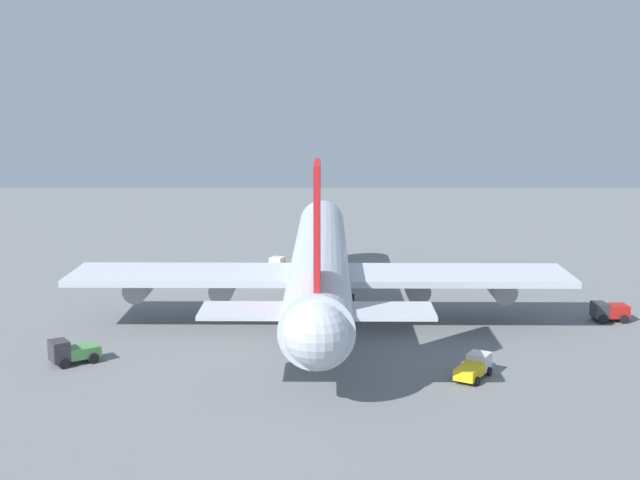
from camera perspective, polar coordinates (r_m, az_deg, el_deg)
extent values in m
plane|color=slate|center=(98.66, 0.00, -5.10)|extent=(255.97, 255.97, 0.00)
cylinder|color=silver|center=(97.16, 0.00, -1.42)|extent=(58.18, 6.36, 6.36)
sphere|color=silver|center=(125.80, 0.13, 1.22)|extent=(6.23, 6.23, 6.23)
sphere|color=silver|center=(68.91, -0.24, -6.26)|extent=(5.40, 5.40, 5.40)
cube|color=red|center=(71.65, -0.19, 1.15)|extent=(8.14, 0.50, 10.17)
cube|color=silver|center=(72.13, 3.84, -4.75)|extent=(5.24, 9.53, 0.36)
cube|color=silver|center=(72.26, -4.23, -4.72)|extent=(5.24, 9.53, 0.36)
cube|color=silver|center=(95.51, 8.83, -2.33)|extent=(9.89, 25.55, 0.70)
cube|color=silver|center=(95.79, -8.84, -2.29)|extent=(9.89, 25.55, 0.70)
cylinder|color=gray|center=(96.37, 6.46, -3.19)|extent=(5.08, 2.67, 2.67)
cylinder|color=gray|center=(97.80, 11.99, -3.15)|extent=(5.08, 2.67, 2.67)
cylinder|color=gray|center=(96.58, -6.47, -3.16)|extent=(5.08, 2.67, 2.67)
cylinder|color=gray|center=(98.18, -11.96, -3.10)|extent=(5.08, 2.67, 2.67)
cylinder|color=black|center=(116.37, 0.09, -1.92)|extent=(0.70, 0.70, 3.29)
cylinder|color=black|center=(95.45, 2.09, -4.61)|extent=(0.70, 0.70, 3.29)
cylinder|color=black|center=(95.52, -2.12, -4.60)|extent=(0.70, 0.70, 3.29)
cube|color=silver|center=(119.60, -2.87, -1.64)|extent=(2.31, 2.32, 2.10)
cube|color=yellow|center=(118.61, -1.71, -1.98)|extent=(2.97, 3.92, 1.10)
cylinder|color=black|center=(120.63, -2.61, -2.05)|extent=(0.65, 1.07, 1.04)
cylinder|color=black|center=(118.91, -3.01, -2.23)|extent=(0.65, 1.07, 1.04)
cylinder|color=black|center=(119.29, -1.19, -2.18)|extent=(0.65, 1.07, 1.04)
cylinder|color=black|center=(117.55, -1.57, -2.36)|extent=(0.65, 1.07, 1.04)
cube|color=#333338|center=(101.26, 18.12, -4.45)|extent=(2.23, 1.64, 1.65)
cube|color=#B21E19|center=(102.04, 19.13, -4.48)|extent=(2.31, 2.59, 1.37)
cylinder|color=black|center=(102.49, 17.85, -4.74)|extent=(0.36, 1.01, 0.99)
cylinder|color=black|center=(100.44, 18.34, -5.06)|extent=(0.36, 1.01, 0.99)
cylinder|color=black|center=(103.41, 19.10, -4.68)|extent=(0.36, 1.01, 0.99)
cylinder|color=black|center=(101.38, 19.61, -5.00)|extent=(0.36, 1.01, 0.99)
cube|color=silver|center=(80.45, 10.54, -7.95)|extent=(2.61, 2.58, 1.57)
cube|color=yellow|center=(78.32, 9.90, -8.66)|extent=(3.56, 3.13, 0.98)
cylinder|color=black|center=(80.39, 11.22, -8.58)|extent=(0.82, 0.64, 0.79)
cylinder|color=black|center=(81.05, 9.85, -8.38)|extent=(0.82, 0.64, 0.79)
cylinder|color=black|center=(77.64, 10.44, -9.23)|extent=(0.82, 0.64, 0.79)
cylinder|color=black|center=(78.31, 9.03, -9.02)|extent=(0.82, 0.64, 0.79)
cube|color=#333338|center=(84.79, -16.98, -7.07)|extent=(2.60, 2.48, 1.95)
cube|color=#4C8C4C|center=(85.56, -15.50, -7.16)|extent=(3.38, 3.61, 1.04)
cylinder|color=black|center=(86.12, -17.13, -7.49)|extent=(0.81, 1.00, 1.02)
cylinder|color=black|center=(84.07, -16.67, -7.90)|extent=(0.81, 1.00, 1.02)
cylinder|color=black|center=(86.92, -15.34, -7.24)|extent=(0.81, 1.00, 1.02)
cylinder|color=black|center=(84.88, -14.84, -7.63)|extent=(0.81, 1.00, 1.02)
cone|color=orange|center=(126.58, 0.81, -1.50)|extent=(0.59, 0.59, 0.85)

